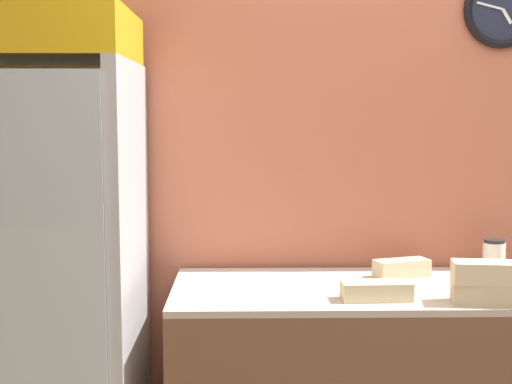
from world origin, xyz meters
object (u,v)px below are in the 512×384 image
Objects in this scene: sandwich_stack_bottom at (489,293)px; sandwich_flat_left at (376,291)px; beverage_cooler at (37,248)px; condiment_jar at (494,257)px; sandwich_stack_middle at (489,272)px; sandwich_flat_right at (402,268)px.

sandwich_flat_left is at bearing 171.22° from sandwich_stack_bottom.
condiment_jar is at bearing 5.62° from beverage_cooler.
sandwich_flat_left is at bearing 171.22° from sandwich_stack_middle.
beverage_cooler is 13.62× the size of condiment_jar.
beverage_cooler is at bearing 169.75° from sandwich_flat_left.
beverage_cooler reaches higher than sandwich_flat_left.
sandwich_stack_middle reaches higher than condiment_jar.
sandwich_stack_middle is at bearing -111.36° from condiment_jar.
sandwich_flat_left is 0.40m from sandwich_flat_right.
sandwich_flat_right is at bearing 116.96° from sandwich_stack_bottom.
sandwich_stack_bottom reaches higher than sandwich_flat_right.
sandwich_stack_middle is 0.40m from sandwich_flat_left.
beverage_cooler is at bearing 170.09° from sandwich_stack_bottom.
sandwich_stack_bottom is 0.51m from condiment_jar.
sandwich_stack_middle is 1.82× the size of condiment_jar.
condiment_jar reaches higher than sandwich_flat_right.
beverage_cooler is 8.19× the size of sandwich_flat_right.
sandwich_stack_bottom is at bearing -9.91° from beverage_cooler.
sandwich_stack_middle is at bearing -8.78° from sandwich_flat_left.
sandwich_flat_right is (0.17, 0.36, 0.00)m from sandwich_flat_left.
beverage_cooler is 1.86m from condiment_jar.
beverage_cooler is 7.40× the size of sandwich_stack_bottom.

